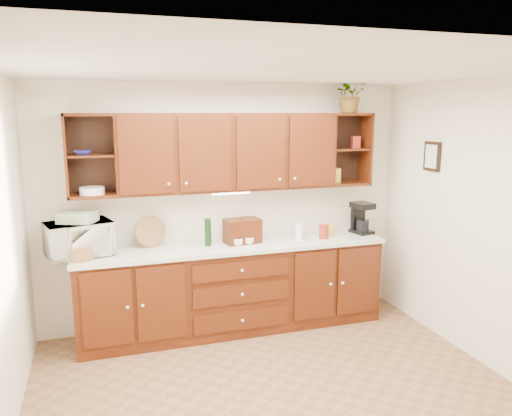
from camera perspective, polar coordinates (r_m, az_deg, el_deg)
floor at (r=4.34m, az=2.89°, el=-21.07°), size 4.00×4.00×0.00m
ceiling at (r=3.70m, az=3.29°, el=15.57°), size 4.00×4.00×0.00m
back_wall at (r=5.45m, az=-3.46°, el=0.33°), size 4.00×0.00×4.00m
right_wall at (r=4.88m, az=25.62°, el=-1.99°), size 0.00×3.50×3.50m
base_cabinets at (r=5.39m, az=-2.56°, el=-9.15°), size 3.20×0.60×0.90m
countertop at (r=5.24m, az=-2.57°, el=-4.36°), size 3.24×0.64×0.04m
upper_cabinets at (r=5.22m, az=-2.99°, el=6.44°), size 3.20×0.33×0.80m
undercabinet_light at (r=5.21m, az=-2.90°, el=1.75°), size 0.40×0.05×0.02m
framed_picture at (r=5.47m, az=19.49°, el=5.58°), size 0.03×0.24×0.30m
wicker_basket at (r=4.97m, az=-19.54°, el=-4.84°), size 0.30×0.30×0.13m
microwave at (r=5.07m, az=-19.57°, el=-3.35°), size 0.68×0.55×0.33m
towel_stack at (r=5.02m, az=-19.72°, el=-0.99°), size 0.40×0.35×0.10m
wine_bottle at (r=5.15m, az=-5.52°, el=-2.79°), size 0.08×0.08×0.29m
woven_tray at (r=5.25m, az=-11.91°, el=-4.22°), size 0.34×0.17×0.32m
bread_box at (r=5.26m, az=-1.57°, el=-2.62°), size 0.39×0.27×0.26m
mug_tree at (r=5.22m, az=-1.61°, el=-3.71°), size 0.25×0.25×0.27m
canister_red at (r=5.49m, az=7.75°, el=-2.69°), size 0.11×0.11×0.15m
canister_white at (r=5.40m, az=4.95°, el=-2.71°), size 0.10×0.10×0.18m
canister_yellow at (r=5.64m, az=8.53°, el=-2.52°), size 0.10×0.10×0.12m
coffee_maker at (r=5.81m, az=11.92°, el=-1.14°), size 0.23×0.28×0.35m
bowl_stack at (r=5.01m, az=-19.15°, el=5.99°), size 0.19×0.19×0.04m
plate_stack at (r=5.05m, az=-18.23°, el=1.90°), size 0.29×0.29×0.07m
pantry_box_yellow at (r=5.66m, az=9.09°, el=3.69°), size 0.10×0.08×0.16m
pantry_box_red at (r=5.74m, az=11.31°, el=7.38°), size 0.10×0.09×0.13m
potted_plant at (r=5.64m, az=10.76°, el=12.64°), size 0.37×0.33×0.39m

